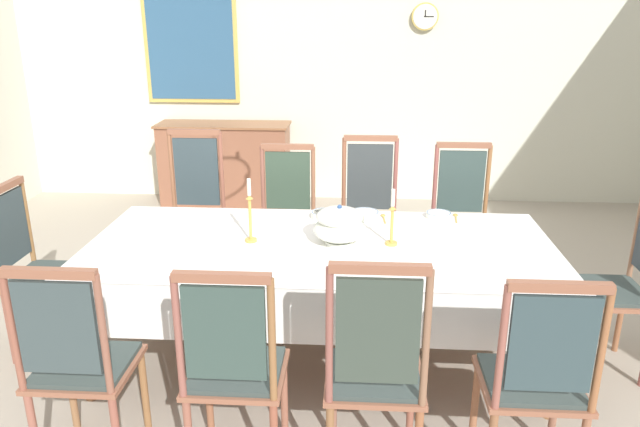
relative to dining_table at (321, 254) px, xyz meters
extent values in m
cube|color=#AA9F8E|center=(0.00, -0.01, -0.71)|extent=(7.12, 6.81, 0.04)
cube|color=silver|center=(0.00, 3.43, 0.93)|extent=(7.12, 0.08, 3.25)
cylinder|color=brown|center=(-1.25, -0.51, -0.33)|extent=(0.07, 0.07, 0.73)
cylinder|color=#91603A|center=(1.25, -0.51, -0.33)|extent=(0.07, 0.07, 0.73)
cylinder|color=#8E5543|center=(-1.25, 0.51, -0.33)|extent=(0.07, 0.07, 0.73)
cylinder|color=#995945|center=(1.25, 0.51, -0.33)|extent=(0.07, 0.07, 0.73)
cube|color=#935843|center=(0.00, 0.00, 0.00)|extent=(2.59, 1.09, 0.08)
cube|color=#915941|center=(0.00, 0.00, 0.05)|extent=(2.71, 1.21, 0.03)
cube|color=white|center=(0.00, 0.00, 0.07)|extent=(2.73, 1.23, 0.00)
cube|color=white|center=(0.00, -0.61, -0.09)|extent=(2.73, 0.00, 0.31)
cube|color=white|center=(0.00, 0.61, -0.09)|extent=(2.73, 0.00, 0.31)
cube|color=white|center=(-1.36, 0.00, -0.09)|extent=(0.00, 1.23, 0.31)
cube|color=white|center=(1.36, 0.00, -0.09)|extent=(0.00, 1.23, 0.31)
cylinder|color=#8F633F|center=(-1.22, -0.77, -0.46)|extent=(0.04, 0.04, 0.47)
cylinder|color=#8E6039|center=(-0.84, -0.77, -0.46)|extent=(0.04, 0.04, 0.47)
cube|color=#915941|center=(-1.03, -0.95, -0.21)|extent=(0.44, 0.42, 0.03)
cube|color=#394542|center=(-1.03, -0.95, -0.18)|extent=(0.40, 0.38, 0.02)
cylinder|color=brown|center=(-1.23, -1.14, 0.08)|extent=(0.03, 0.03, 0.56)
cylinder|color=brown|center=(-0.84, -1.14, 0.08)|extent=(0.03, 0.03, 0.56)
cube|color=#394748|center=(-1.03, -1.14, 0.11)|extent=(0.34, 0.02, 0.42)
cube|color=#915941|center=(-1.03, -1.14, 0.36)|extent=(0.40, 0.04, 0.04)
cylinder|color=#9B5749|center=(-0.84, 0.77, -0.46)|extent=(0.04, 0.04, 0.47)
cylinder|color=#955C3E|center=(-1.22, 0.77, -0.46)|extent=(0.04, 0.04, 0.47)
cylinder|color=brown|center=(-0.84, 1.13, -0.46)|extent=(0.04, 0.04, 0.47)
cylinder|color=#9A504A|center=(-1.22, 1.13, -0.46)|extent=(0.04, 0.04, 0.47)
cube|color=#915941|center=(-1.03, 0.95, -0.21)|extent=(0.44, 0.42, 0.03)
cube|color=#394542|center=(-1.03, 0.95, -0.18)|extent=(0.40, 0.38, 0.02)
cylinder|color=#925341|center=(-0.84, 1.14, 0.15)|extent=(0.03, 0.03, 0.69)
cylinder|color=#935B3D|center=(-1.23, 1.14, 0.15)|extent=(0.03, 0.03, 0.69)
cube|color=#334247|center=(-1.03, 1.14, 0.19)|extent=(0.34, 0.02, 0.53)
cube|color=#915941|center=(-1.03, 1.14, 0.50)|extent=(0.40, 0.04, 0.04)
cylinder|color=#90583B|center=(-0.51, -0.77, -0.46)|extent=(0.04, 0.04, 0.47)
cylinder|color=#955B45|center=(-0.13, -0.77, -0.46)|extent=(0.04, 0.04, 0.47)
cube|color=#915941|center=(-0.32, -0.95, -0.21)|extent=(0.44, 0.42, 0.03)
cube|color=#394542|center=(-0.32, -0.95, -0.18)|extent=(0.40, 0.38, 0.02)
cylinder|color=#915448|center=(-0.52, -1.14, 0.08)|extent=(0.03, 0.03, 0.56)
cylinder|color=#8E6039|center=(-0.13, -1.14, 0.08)|extent=(0.03, 0.03, 0.56)
cube|color=#354942|center=(-0.32, -1.14, 0.11)|extent=(0.34, 0.02, 0.42)
cube|color=#915941|center=(-0.32, -1.14, 0.36)|extent=(0.40, 0.04, 0.04)
cylinder|color=brown|center=(-0.13, 0.77, -0.46)|extent=(0.04, 0.04, 0.47)
cylinder|color=#956342|center=(-0.51, 0.77, -0.46)|extent=(0.04, 0.04, 0.47)
cylinder|color=#8E5C46|center=(-0.13, 1.13, -0.46)|extent=(0.04, 0.04, 0.47)
cylinder|color=#9B5042|center=(-0.51, 1.13, -0.46)|extent=(0.04, 0.04, 0.47)
cube|color=#915941|center=(-0.32, 0.95, -0.21)|extent=(0.44, 0.42, 0.03)
cube|color=#394542|center=(-0.32, 0.95, -0.18)|extent=(0.40, 0.38, 0.02)
cylinder|color=#9A6245|center=(-0.13, 1.14, 0.10)|extent=(0.03, 0.03, 0.59)
cylinder|color=#925646|center=(-0.52, 1.14, 0.10)|extent=(0.03, 0.03, 0.59)
cube|color=#374B3B|center=(-0.32, 1.14, 0.13)|extent=(0.34, 0.02, 0.45)
cube|color=#915941|center=(-0.32, 1.14, 0.40)|extent=(0.40, 0.04, 0.04)
cylinder|color=#915E4B|center=(0.11, -0.77, -0.46)|extent=(0.04, 0.04, 0.47)
cylinder|color=#945542|center=(0.49, -0.77, -0.46)|extent=(0.04, 0.04, 0.47)
cube|color=#915941|center=(0.30, -0.95, -0.21)|extent=(0.44, 0.42, 0.03)
cube|color=#394542|center=(0.30, -0.95, -0.18)|extent=(0.40, 0.38, 0.02)
cylinder|color=#8D5045|center=(0.11, -1.14, 0.11)|extent=(0.03, 0.03, 0.61)
cylinder|color=#885F46|center=(0.50, -1.14, 0.11)|extent=(0.03, 0.03, 0.61)
cube|color=#39443B|center=(0.30, -1.14, 0.14)|extent=(0.34, 0.02, 0.47)
cube|color=#915941|center=(0.30, -1.14, 0.42)|extent=(0.40, 0.04, 0.04)
cylinder|color=#8C6045|center=(0.49, 0.77, -0.46)|extent=(0.04, 0.04, 0.47)
cylinder|color=#9A513A|center=(0.11, 0.77, -0.46)|extent=(0.04, 0.04, 0.47)
cylinder|color=#8E6144|center=(0.49, 1.13, -0.46)|extent=(0.04, 0.04, 0.47)
cylinder|color=#9B5C41|center=(0.11, 1.13, -0.46)|extent=(0.04, 0.04, 0.47)
cube|color=#915941|center=(0.30, 0.95, -0.21)|extent=(0.44, 0.42, 0.03)
cube|color=#394542|center=(0.30, 0.95, -0.18)|extent=(0.40, 0.38, 0.02)
cylinder|color=#975049|center=(0.50, 1.14, 0.14)|extent=(0.03, 0.03, 0.66)
cylinder|color=#92563D|center=(0.11, 1.14, 0.14)|extent=(0.03, 0.03, 0.66)
cube|color=#394041|center=(0.30, 1.14, 0.17)|extent=(0.34, 0.02, 0.50)
cube|color=#915941|center=(0.30, 1.14, 0.47)|extent=(0.40, 0.04, 0.04)
cylinder|color=#975F40|center=(0.80, -0.77, -0.46)|extent=(0.04, 0.04, 0.47)
cylinder|color=brown|center=(1.18, -0.77, -0.46)|extent=(0.04, 0.04, 0.47)
cube|color=#915941|center=(0.99, -0.95, -0.21)|extent=(0.44, 0.42, 0.03)
cube|color=#394542|center=(0.99, -0.95, -0.18)|extent=(0.40, 0.38, 0.02)
cylinder|color=#945548|center=(0.80, -1.14, 0.08)|extent=(0.03, 0.03, 0.56)
cylinder|color=#985D38|center=(1.19, -1.14, 0.08)|extent=(0.03, 0.03, 0.56)
cube|color=#324448|center=(0.99, -1.14, 0.11)|extent=(0.34, 0.02, 0.42)
cube|color=#915941|center=(0.99, -1.14, 0.36)|extent=(0.40, 0.04, 0.04)
cylinder|color=#9B5F3C|center=(1.18, 0.77, -0.46)|extent=(0.04, 0.04, 0.47)
cylinder|color=#8E554A|center=(0.80, 0.77, -0.46)|extent=(0.04, 0.04, 0.47)
cylinder|color=#955A3C|center=(1.18, 1.13, -0.46)|extent=(0.04, 0.04, 0.47)
cylinder|color=brown|center=(0.80, 1.13, -0.46)|extent=(0.04, 0.04, 0.47)
cube|color=#915941|center=(0.99, 0.95, -0.21)|extent=(0.44, 0.42, 0.03)
cube|color=#394542|center=(0.99, 0.95, -0.18)|extent=(0.40, 0.38, 0.02)
cylinder|color=#9A633A|center=(1.19, 1.14, 0.12)|extent=(0.03, 0.03, 0.62)
cylinder|color=#97514A|center=(0.80, 1.14, 0.12)|extent=(0.03, 0.03, 0.62)
cube|color=#364945|center=(0.99, 1.14, 0.15)|extent=(0.34, 0.02, 0.47)
cube|color=#915941|center=(0.99, 1.14, 0.43)|extent=(0.40, 0.04, 0.04)
cylinder|color=#8B5749|center=(-1.51, 0.19, -0.46)|extent=(0.04, 0.04, 0.47)
cylinder|color=#935440|center=(-1.51, -0.19, -0.46)|extent=(0.04, 0.04, 0.47)
cylinder|color=#9B5F44|center=(-1.87, 0.19, -0.46)|extent=(0.04, 0.04, 0.47)
cylinder|color=#915343|center=(-1.87, -0.19, -0.46)|extent=(0.04, 0.04, 0.47)
cube|color=#915941|center=(-1.69, 0.00, -0.21)|extent=(0.42, 0.44, 0.03)
cube|color=#394542|center=(-1.69, 0.00, -0.18)|extent=(0.38, 0.40, 0.02)
cylinder|color=olive|center=(-1.88, 0.20, 0.09)|extent=(0.03, 0.03, 0.57)
cube|color=#374548|center=(-1.88, 0.00, 0.12)|extent=(0.02, 0.34, 0.43)
cube|color=#915941|center=(-1.88, 0.00, 0.38)|extent=(0.04, 0.40, 0.04)
cylinder|color=#8E6045|center=(1.51, -0.19, -0.46)|extent=(0.04, 0.04, 0.47)
cylinder|color=#985A45|center=(1.51, 0.19, -0.46)|extent=(0.04, 0.04, 0.47)
cylinder|color=#955C3C|center=(1.87, 0.19, -0.46)|extent=(0.04, 0.04, 0.47)
cube|color=#915941|center=(1.69, 0.00, -0.21)|extent=(0.42, 0.44, 0.03)
cube|color=#394542|center=(1.69, 0.00, -0.18)|extent=(0.38, 0.40, 0.02)
cylinder|color=#916146|center=(1.88, 0.20, 0.14)|extent=(0.03, 0.03, 0.67)
cylinder|color=white|center=(0.11, 0.00, 0.08)|extent=(0.17, 0.17, 0.02)
ellipsoid|color=white|center=(0.11, 0.00, 0.16)|extent=(0.30, 0.30, 0.14)
ellipsoid|color=white|center=(0.11, 0.00, 0.24)|extent=(0.27, 0.27, 0.11)
sphere|color=#2E518D|center=(0.11, 0.00, 0.30)|extent=(0.03, 0.03, 0.03)
cylinder|color=gold|center=(-0.41, 0.00, 0.08)|extent=(0.07, 0.07, 0.02)
cylinder|color=gold|center=(-0.41, 0.00, 0.21)|extent=(0.02, 0.02, 0.25)
cone|color=gold|center=(-0.41, 0.00, 0.35)|extent=(0.04, 0.04, 0.02)
cylinder|color=silver|center=(-0.41, 0.00, 0.41)|extent=(0.02, 0.02, 0.10)
cylinder|color=gold|center=(0.41, 0.00, 0.08)|extent=(0.07, 0.07, 0.02)
cylinder|color=gold|center=(0.41, 0.00, 0.19)|extent=(0.02, 0.02, 0.21)
cone|color=gold|center=(0.41, 0.00, 0.30)|extent=(0.04, 0.04, 0.02)
cylinder|color=silver|center=(0.41, 0.00, 0.36)|extent=(0.02, 0.02, 0.10)
cylinder|color=white|center=(0.26, 0.46, 0.09)|extent=(0.19, 0.19, 0.05)
cylinder|color=white|center=(0.26, 0.46, 0.10)|extent=(0.16, 0.16, 0.03)
torus|color=#2E518D|center=(0.26, 0.46, 0.11)|extent=(0.18, 0.18, 0.01)
cylinder|color=white|center=(0.75, 0.51, 0.09)|extent=(0.17, 0.17, 0.04)
cylinder|color=white|center=(0.75, 0.51, 0.09)|extent=(0.14, 0.14, 0.02)
torus|color=#2E518D|center=(0.75, 0.51, 0.10)|extent=(0.16, 0.16, 0.01)
cylinder|color=white|center=(0.00, 0.45, 0.09)|extent=(0.18, 0.18, 0.04)
cylinder|color=white|center=(0.00, 0.45, 0.10)|extent=(0.15, 0.15, 0.03)
torus|color=#2E518D|center=(0.00, 0.45, 0.11)|extent=(0.18, 0.18, 0.01)
cube|color=gold|center=(0.39, 0.43, 0.08)|extent=(0.02, 0.14, 0.00)
ellipsoid|color=gold|center=(0.38, 0.51, 0.08)|extent=(0.03, 0.05, 0.01)
cube|color=gold|center=(0.86, 0.47, 0.08)|extent=(0.02, 0.14, 0.00)
ellipsoid|color=gold|center=(0.87, 0.55, 0.08)|extent=(0.03, 0.05, 0.01)
cube|color=#915941|center=(-1.26, 3.11, -0.25)|extent=(1.40, 0.44, 0.88)
cube|color=#935E3D|center=(-1.26, 3.11, 0.20)|extent=(1.44, 0.48, 0.02)
cube|color=brown|center=(-0.91, 3.34, -0.25)|extent=(0.59, 0.01, 0.70)
cube|color=#9D5F40|center=(-1.61, 3.34, -0.25)|extent=(0.59, 0.01, 0.70)
cylinder|color=#D1B251|center=(0.88, 3.36, 1.31)|extent=(0.28, 0.05, 0.28)
cylinder|color=white|center=(0.88, 3.33, 1.31)|extent=(0.25, 0.01, 0.25)
cube|color=black|center=(0.88, 3.33, 1.34)|extent=(0.01, 0.00, 0.07)
cube|color=black|center=(0.92, 3.33, 1.31)|extent=(0.10, 0.00, 0.01)
cube|color=#D1B251|center=(-1.62, 3.37, 1.02)|extent=(1.02, 0.04, 1.24)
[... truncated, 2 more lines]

